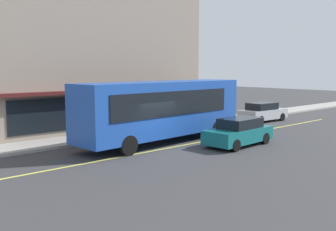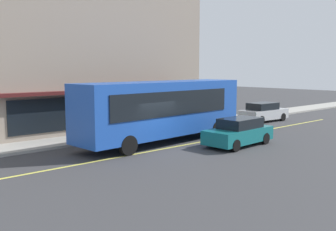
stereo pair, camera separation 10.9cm
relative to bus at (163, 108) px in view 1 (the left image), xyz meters
The scene contains 9 objects.
ground 2.89m from the bus, 138.73° to the right, with size 120.00×120.00×0.00m, color #38383A.
sidewalk 4.37m from the bus, 113.73° to the left, with size 80.00×2.60×0.15m, color #9E9B93.
lane_centre_stripe 2.89m from the bus, 138.73° to the right, with size 36.00×0.16×0.01m, color #D8D14C.
storefront_building 11.08m from the bus, 98.36° to the left, with size 18.88×10.10×14.53m.
bus is the anchor object (origin of this frame).
traffic_light 8.33m from the bus, 21.16° to the left, with size 0.30×0.52×3.20m.
car_teal 4.45m from the bus, 53.93° to the right, with size 4.38×2.03×1.52m.
car_silver 11.84m from the bus, ahead, with size 4.36×1.98×1.52m.
pedestrian_by_curb 6.18m from the bus, 47.07° to the left, with size 0.34×0.34×1.79m.
Camera 1 is at (-12.59, -14.82, 4.22)m, focal length 40.54 mm.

